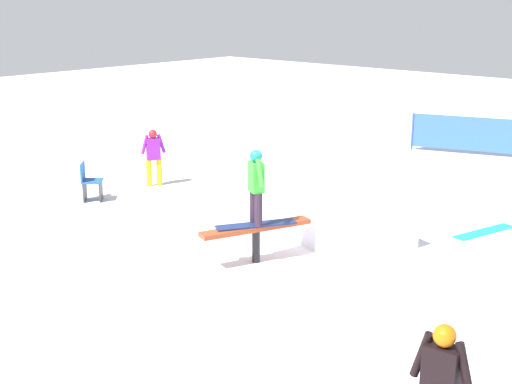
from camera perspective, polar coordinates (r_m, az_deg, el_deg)
The scene contains 8 objects.
ground_plane at distance 12.51m, azimuth 0.00°, elevation -5.61°, with size 60.00×60.00×0.00m, color white.
rail_feature at distance 12.32m, azimuth 0.00°, elevation -3.17°, with size 2.02×0.98×0.67m.
snow_kicker_ramp at distance 13.44m, azimuth 7.90°, elevation -2.99°, with size 1.80×1.50×0.56m, color white.
main_rider_on_rail at distance 12.10m, azimuth 0.00°, elevation 0.25°, with size 1.37×0.94×1.33m.
bystander_purple at distance 17.41m, azimuth -8.20°, elevation 2.99°, with size 0.56×0.38×1.38m.
loose_snowboard_cyan at distance 14.71m, azimuth 17.80°, elevation -3.05°, with size 1.51×0.28×0.02m, color #1ABDC7.
folding_chair at distance 16.47m, azimuth -13.14°, elevation 0.71°, with size 0.62×0.62×0.88m.
safety_fence at distance 21.62m, azimuth 17.63°, elevation 4.38°, with size 1.38×3.83×1.10m.
Camera 1 is at (8.63, 7.86, 4.52)m, focal length 50.00 mm.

